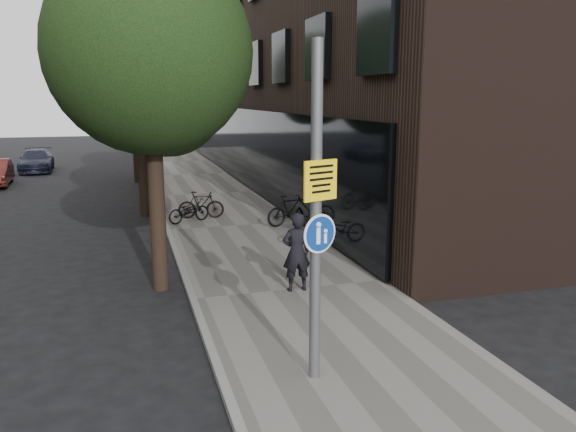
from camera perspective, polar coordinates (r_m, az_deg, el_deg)
name	(u,v)px	position (r m, az deg, el deg)	size (l,w,h in m)	color
ground	(337,360)	(9.82, 4.98, -14.40)	(120.00, 120.00, 0.00)	black
sidewalk	(236,227)	(19.00, -5.31, -1.12)	(4.50, 60.00, 0.12)	#64625D
curb_edge	(168,231)	(18.71, -12.08, -1.53)	(0.15, 60.00, 0.13)	slate
building_right_dark_brick	(339,10)	(32.71, 5.18, 20.12)	(12.00, 40.00, 18.00)	black
street_tree_near	(153,61)	(12.85, -13.56, 15.03)	(4.40, 4.40, 7.50)	black
street_tree_mid	(140,75)	(21.34, -14.84, 13.65)	(5.00, 5.00, 7.80)	black
street_tree_far	(134,82)	(30.33, -15.40, 13.02)	(5.00, 5.00, 7.80)	black
signpost	(316,216)	(8.17, 2.84, 0.01)	(0.56, 0.23, 5.03)	#595B5E
pedestrian	(296,252)	(12.40, 0.86, -3.68)	(0.64, 0.42, 1.77)	black
parked_bike_facade_near	(317,230)	(16.28, 2.94, -1.45)	(0.60, 1.73, 0.91)	black
parked_bike_facade_far	(290,210)	(18.79, 0.21, 0.60)	(0.49, 1.74, 1.05)	black
parked_bike_curb_near	(189,211)	(19.57, -10.05, 0.54)	(0.54, 1.56, 0.82)	black
parked_bike_curb_far	(201,205)	(20.16, -8.83, 1.13)	(0.46, 1.61, 0.97)	black
parked_car_far	(36,160)	(36.78, -24.19, 5.17)	(1.81, 4.46, 1.30)	#1A1E30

